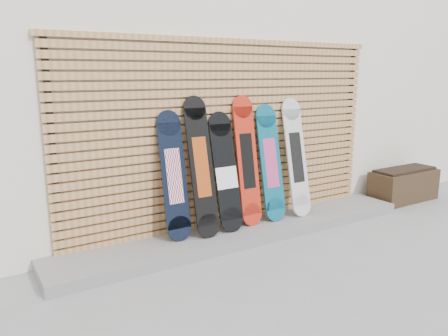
% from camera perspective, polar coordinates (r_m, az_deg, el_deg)
% --- Properties ---
extents(ground, '(80.00, 80.00, 0.00)m').
position_cam_1_polar(ground, '(4.87, 8.68, -10.94)').
color(ground, gray).
rests_on(ground, ground).
extents(building, '(12.00, 5.00, 3.60)m').
position_cam_1_polar(building, '(7.69, -5.25, 11.47)').
color(building, white).
rests_on(building, ground).
extents(concrete_step, '(4.60, 0.70, 0.12)m').
position_cam_1_polar(concrete_step, '(5.26, 2.61, -8.28)').
color(concrete_step, gray).
rests_on(concrete_step, ground).
extents(slat_wall, '(4.26, 0.08, 2.29)m').
position_cam_1_polar(slat_wall, '(5.21, 0.93, 4.58)').
color(slat_wall, '#B47F4B').
rests_on(slat_wall, ground).
extents(planter_box, '(1.11, 0.46, 0.50)m').
position_cam_1_polar(planter_box, '(7.17, 22.38, -2.03)').
color(planter_box, '#322316').
rests_on(planter_box, ground).
extents(snowboard_0, '(0.28, 0.29, 1.41)m').
position_cam_1_polar(snowboard_0, '(4.74, -6.56, -1.06)').
color(snowboard_0, black).
rests_on(snowboard_0, concrete_step).
extents(snowboard_1, '(0.27, 0.37, 1.55)m').
position_cam_1_polar(snowboard_1, '(4.83, -2.97, 0.13)').
color(snowboard_1, black).
rests_on(snowboard_1, concrete_step).
extents(snowboard_2, '(0.29, 0.36, 1.36)m').
position_cam_1_polar(snowboard_2, '(5.01, 0.23, -0.62)').
color(snowboard_2, black).
rests_on(snowboard_2, concrete_step).
extents(snowboard_3, '(0.27, 0.30, 1.54)m').
position_cam_1_polar(snowboard_3, '(5.19, 3.05, 0.92)').
color(snowboard_3, red).
rests_on(snowboard_3, concrete_step).
extents(snowboard_4, '(0.30, 0.32, 1.42)m').
position_cam_1_polar(snowboard_4, '(5.39, 6.11, 0.67)').
color(snowboard_4, '#0C5A75').
rests_on(snowboard_4, concrete_step).
extents(snowboard_5, '(0.29, 0.36, 1.48)m').
position_cam_1_polar(snowboard_5, '(5.62, 9.42, 1.37)').
color(snowboard_5, silver).
rests_on(snowboard_5, concrete_step).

